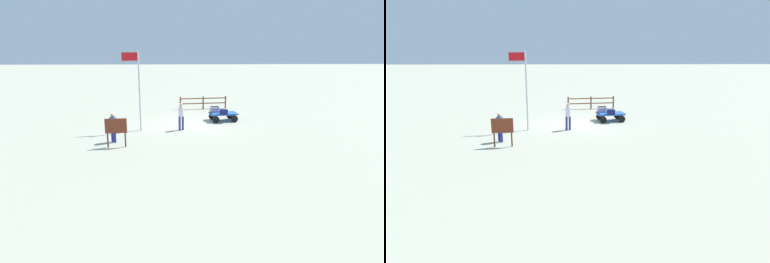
% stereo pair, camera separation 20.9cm
% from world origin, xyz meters
% --- Properties ---
extents(ground_plane, '(120.00, 120.00, 0.00)m').
position_xyz_m(ground_plane, '(0.00, 0.00, 0.00)').
color(ground_plane, '#A8A993').
extents(luggage_cart, '(1.99, 1.46, 0.57)m').
position_xyz_m(luggage_cart, '(-2.50, -0.87, 0.42)').
color(luggage_cart, blue).
rests_on(luggage_cart, ground).
extents(suitcase_dark, '(0.52, 0.40, 0.33)m').
position_xyz_m(suitcase_dark, '(-2.48, -0.36, 0.74)').
color(suitcase_dark, '#101551').
rests_on(suitcase_dark, luggage_cart).
extents(suitcase_grey, '(0.58, 0.45, 0.34)m').
position_xyz_m(suitcase_grey, '(-1.98, -1.40, 0.74)').
color(suitcase_grey, black).
rests_on(suitcase_grey, luggage_cart).
extents(suitcase_navy, '(0.66, 0.47, 0.32)m').
position_xyz_m(suitcase_navy, '(-1.92, -1.11, 0.73)').
color(suitcase_navy, gray).
rests_on(suitcase_navy, luggage_cart).
extents(worker_lead, '(0.36, 0.36, 1.68)m').
position_xyz_m(worker_lead, '(0.37, 1.52, 0.96)').
color(worker_lead, navy).
rests_on(worker_lead, ground).
extents(worker_trailing, '(0.53, 0.53, 1.61)m').
position_xyz_m(worker_trailing, '(4.05, 4.04, 0.95)').
color(worker_trailing, navy).
rests_on(worker_trailing, ground).
extents(flagpole, '(1.01, 0.23, 4.81)m').
position_xyz_m(flagpole, '(2.97, 1.50, 2.85)').
color(flagpole, silver).
rests_on(flagpole, ground).
extents(signboard, '(1.12, 0.16, 1.52)m').
position_xyz_m(signboard, '(3.72, 4.94, 1.02)').
color(signboard, '#4C3319').
rests_on(signboard, ground).
extents(wooden_fence, '(3.81, 0.54, 1.01)m').
position_xyz_m(wooden_fence, '(-1.42, -5.25, 0.58)').
color(wooden_fence, brown).
rests_on(wooden_fence, ground).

